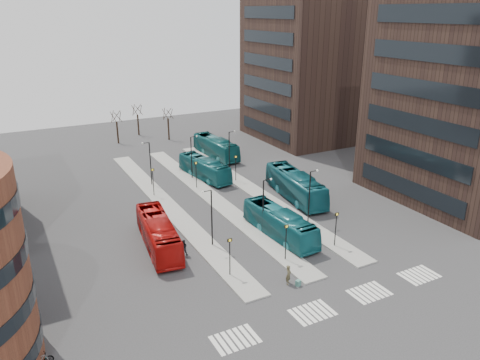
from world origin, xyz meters
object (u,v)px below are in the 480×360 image
suitcase (298,283)px  teal_bus_b (204,168)px  commuter_a (184,248)px  commuter_c (288,235)px  teal_bus_d (216,147)px  teal_bus_a (280,223)px  red_bus (158,233)px  traveller (289,275)px  commuter_b (296,243)px  teal_bus_c (295,185)px

suitcase → teal_bus_b: 29.96m
commuter_a → commuter_c: (10.60, -2.58, 0.04)m
teal_bus_d → commuter_c: size_ratio=6.58×
teal_bus_d → commuter_c: (-6.34, -31.21, -0.73)m
teal_bus_a → commuter_c: (0.01, -1.67, -0.64)m
red_bus → traveller: 14.36m
traveller → commuter_c: bearing=16.5°
commuter_b → commuter_c: 1.82m
commuter_b → teal_bus_a: bearing=19.2°
teal_bus_d → traveller: teal_bus_d is taller
red_bus → commuter_c: 13.36m
commuter_a → teal_bus_b: bearing=-101.8°
teal_bus_a → red_bus: bearing=160.3°
teal_bus_b → commuter_a: size_ratio=6.42×
teal_bus_a → traveller: size_ratio=5.90×
teal_bus_b → commuter_a: 22.70m
teal_bus_d → commuter_a: teal_bus_d is taller
teal_bus_a → commuter_b: bearing=-95.9°
teal_bus_b → traveller: 29.40m
commuter_a → commuter_c: size_ratio=0.95×
teal_bus_c → commuter_c: 12.58m
commuter_a → teal_bus_c: bearing=-140.6°
commuter_b → teal_bus_b: bearing=20.9°
suitcase → commuter_a: bearing=109.4°
teal_bus_c → commuter_a: bearing=-150.6°
commuter_c → teal_bus_d: bearing=-178.4°
teal_bus_b → teal_bus_d: 10.61m
commuter_c → teal_bus_a: bearing=-166.5°
red_bus → teal_bus_d: 31.81m
red_bus → commuter_b: red_bus is taller
suitcase → traveller: size_ratio=0.29×
teal_bus_a → teal_bus_b: 20.74m
commuter_c → suitcase: bearing=-14.0°
teal_bus_b → teal_bus_a: bearing=-99.3°
teal_bus_a → commuter_a: 10.65m
suitcase → teal_bus_a: (3.69, 8.91, 1.25)m
commuter_a → traveller: bearing=141.7°
red_bus → teal_bus_b: red_bus is taller
suitcase → commuter_a: size_ratio=0.32×
commuter_c → teal_bus_b: bearing=-167.9°
traveller → commuter_b: 6.31m
red_bus → commuter_b: size_ratio=6.44×
red_bus → commuter_c: (12.21, -5.37, -0.71)m
red_bus → commuter_a: 3.31m
teal_bus_c → teal_bus_d: bearing=100.8°
commuter_a → red_bus: bearing=-42.8°
suitcase → commuter_b: commuter_b is taller
red_bus → commuter_a: size_ratio=6.82×
red_bus → teal_bus_a: (12.20, -3.70, -0.06)m
teal_bus_c → commuter_c: bearing=-120.1°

